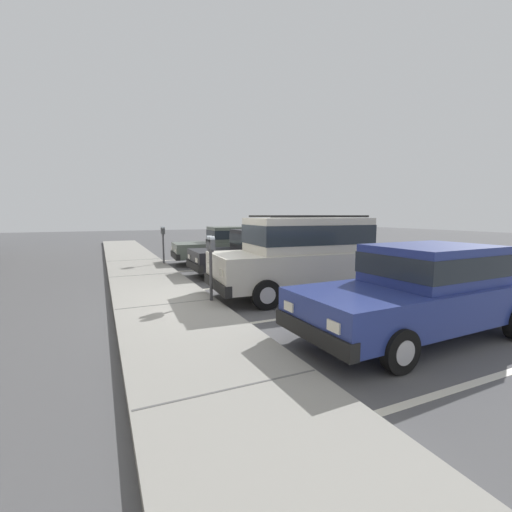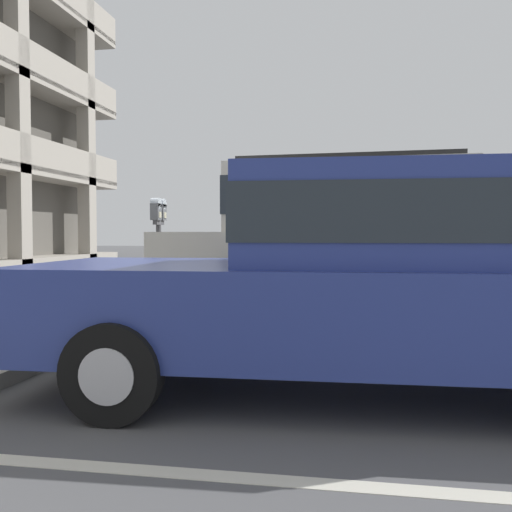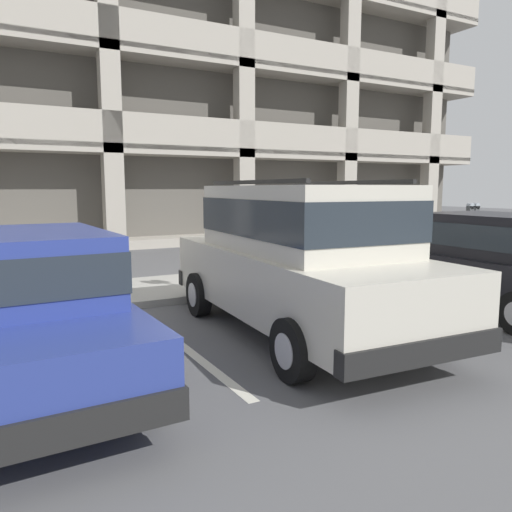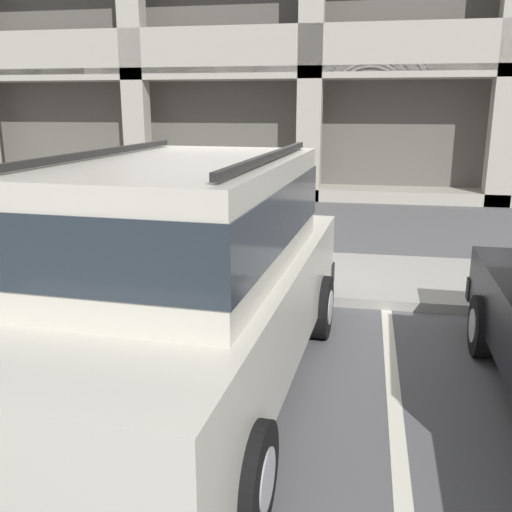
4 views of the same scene
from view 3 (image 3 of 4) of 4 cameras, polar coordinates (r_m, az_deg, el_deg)
ground_plane at (r=8.68m, az=-2.64°, el=-5.48°), size 80.00×80.00×0.10m
sidewalk at (r=9.81m, az=-5.97°, el=-3.30°), size 40.00×2.20×0.12m
parking_stall_lines at (r=8.39m, az=11.79°, el=-5.72°), size 13.19×4.80×0.01m
silver_suv at (r=6.58m, az=4.98°, el=0.32°), size 2.21×4.88×2.03m
red_sedan at (r=5.40m, az=-25.33°, el=-4.94°), size 1.95×4.54×1.54m
dark_hatchback at (r=8.76m, az=24.54°, el=-0.26°), size 1.91×4.52×1.54m
parking_meter_near at (r=8.76m, az=-4.17°, el=2.98°), size 0.35×0.12×1.46m
parking_meter_far at (r=12.87m, az=23.50°, el=3.93°), size 0.35×0.12×1.47m
parking_garage at (r=21.70m, az=-19.61°, el=18.22°), size 32.00×10.00×13.25m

